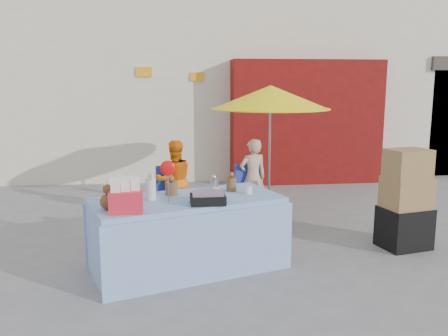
{
  "coord_description": "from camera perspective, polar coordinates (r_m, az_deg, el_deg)",
  "views": [
    {
      "loc": [
        -0.74,
        -5.62,
        2.14
      ],
      "look_at": [
        0.0,
        0.6,
        1.0
      ],
      "focal_mm": 38.0,
      "sensor_mm": 36.0,
      "label": 1
    }
  ],
  "objects": [
    {
      "name": "ground",
      "position": [
        6.06,
        0.66,
        -10.37
      ],
      "size": [
        80.0,
        80.0,
        0.0
      ],
      "primitive_type": "plane",
      "color": "slate",
      "rests_on": "ground"
    },
    {
      "name": "market_table",
      "position": [
        5.52,
        -4.46,
        -7.76
      ],
      "size": [
        2.39,
        1.65,
        1.32
      ],
      "rotation": [
        0.0,
        0.0,
        0.32
      ],
      "color": "#8CB3E0",
      "rests_on": "ground"
    },
    {
      "name": "vendor_beige",
      "position": [
        7.6,
        3.48,
        -1.18
      ],
      "size": [
        0.52,
        0.4,
        1.26
      ],
      "primitive_type": "imported",
      "rotation": [
        0.0,
        0.0,
        3.38
      ],
      "color": "tan",
      "rests_on": "ground"
    },
    {
      "name": "chair_left",
      "position": [
        7.44,
        -5.95,
        -4.43
      ],
      "size": [
        0.58,
        0.57,
        0.85
      ],
      "rotation": [
        0.0,
        0.0,
        0.24
      ],
      "color": "#21359A",
      "rests_on": "ground"
    },
    {
      "name": "vendor_orange",
      "position": [
        7.48,
        -5.99,
        -1.42
      ],
      "size": [
        0.7,
        0.6,
        1.25
      ],
      "primitive_type": "imported",
      "rotation": [
        0.0,
        0.0,
        3.38
      ],
      "color": "orange",
      "rests_on": "ground"
    },
    {
      "name": "tarp_bundle",
      "position": [
        5.93,
        -10.07,
        -9.51
      ],
      "size": [
        0.78,
        0.69,
        0.29
      ],
      "primitive_type": "ellipsoid",
      "rotation": [
        0.0,
        0.0,
        -0.32
      ],
      "color": "yellow",
      "rests_on": "ground"
    },
    {
      "name": "umbrella",
      "position": [
        7.66,
        5.61,
        8.4
      ],
      "size": [
        1.9,
        1.9,
        2.09
      ],
      "color": "gray",
      "rests_on": "ground"
    },
    {
      "name": "chair_right",
      "position": [
        7.55,
        3.6,
        -4.16
      ],
      "size": [
        0.58,
        0.57,
        0.85
      ],
      "rotation": [
        0.0,
        0.0,
        0.24
      ],
      "color": "#21359A",
      "rests_on": "ground"
    },
    {
      "name": "box_stack",
      "position": [
        6.57,
        21.01,
        -3.93
      ],
      "size": [
        0.68,
        0.59,
        1.3
      ],
      "rotation": [
        0.0,
        0.0,
        0.21
      ],
      "color": "black",
      "rests_on": "ground"
    },
    {
      "name": "backdrop",
      "position": [
        13.23,
        -1.38,
        14.46
      ],
      "size": [
        14.0,
        8.0,
        7.8
      ],
      "color": "silver",
      "rests_on": "ground"
    }
  ]
}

